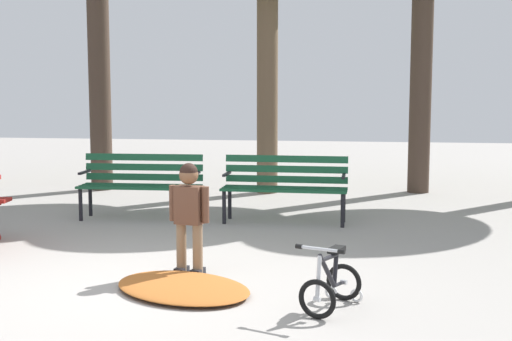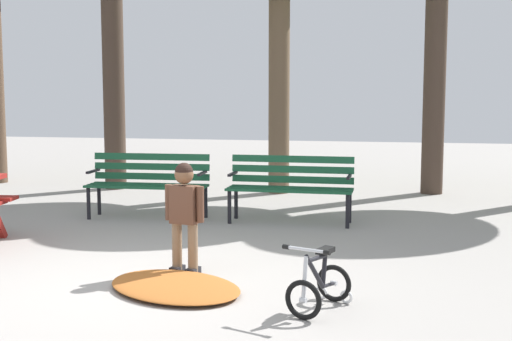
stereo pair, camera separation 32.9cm
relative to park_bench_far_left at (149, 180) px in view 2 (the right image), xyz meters
The scene contains 6 objects.
ground 3.32m from the park_bench_far_left, 73.94° to the right, with size 36.00×36.00×0.00m, color gray.
park_bench_far_left is the anchor object (origin of this frame).
park_bench_left 1.91m from the park_bench_far_left, ahead, with size 1.60×0.46×0.85m.
child_standing 2.94m from the park_bench_far_left, 63.04° to the right, with size 0.39×0.20×1.03m.
kids_bicycle 4.35m from the park_bench_far_left, 52.11° to the right, with size 0.52×0.63×0.54m.
leaf_pile 3.48m from the park_bench_far_left, 65.90° to the right, with size 1.27×0.89×0.07m, color #9E5623.
Camera 2 is at (2.30, -5.32, 1.66)m, focal length 47.53 mm.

